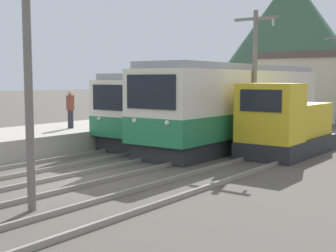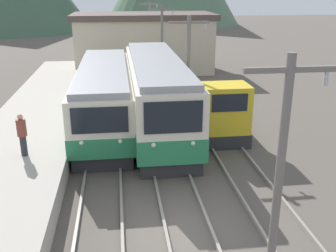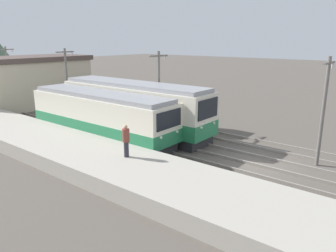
{
  "view_description": "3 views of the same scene",
  "coord_description": "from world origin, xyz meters",
  "px_view_note": "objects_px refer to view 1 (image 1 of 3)",
  "views": [
    {
      "loc": [
        10.95,
        -9.66,
        3.15
      ],
      "look_at": [
        -0.1,
        5.0,
        1.32
      ],
      "focal_mm": 50.0,
      "sensor_mm": 36.0,
      "label": 1
    },
    {
      "loc": [
        -1.79,
        -10.4,
        7.32
      ],
      "look_at": [
        0.23,
        5.39,
        1.71
      ],
      "focal_mm": 42.0,
      "sensor_mm": 36.0,
      "label": 2
    },
    {
      "loc": [
        -17.21,
        -7.03,
        6.98
      ],
      "look_at": [
        -1.07,
        5.77,
        1.46
      ],
      "focal_mm": 35.0,
      "sensor_mm": 36.0,
      "label": 3
    }
  ],
  "objects_px": {
    "commuter_train_left": "(194,109)",
    "commuter_train_center": "(238,108)",
    "catenary_mast_near": "(28,71)",
    "person_on_platform": "(70,108)",
    "catenary_mast_mid": "(255,75)",
    "shunting_locomotive": "(286,126)"
  },
  "relations": [
    {
      "from": "shunting_locomotive",
      "to": "catenary_mast_mid",
      "type": "relative_size",
      "value": 0.9
    },
    {
      "from": "catenary_mast_near",
      "to": "person_on_platform",
      "type": "xyz_separation_m",
      "value": [
        -7.42,
        7.75,
        -1.52
      ]
    },
    {
      "from": "commuter_train_left",
      "to": "commuter_train_center",
      "type": "bearing_deg",
      "value": -9.59
    },
    {
      "from": "commuter_train_center",
      "to": "commuter_train_left",
      "type": "bearing_deg",
      "value": 170.41
    },
    {
      "from": "person_on_platform",
      "to": "commuter_train_left",
      "type": "bearing_deg",
      "value": 61.35
    },
    {
      "from": "catenary_mast_near",
      "to": "catenary_mast_mid",
      "type": "distance_m",
      "value": 11.69
    },
    {
      "from": "person_on_platform",
      "to": "catenary_mast_near",
      "type": "bearing_deg",
      "value": -46.23
    },
    {
      "from": "commuter_train_left",
      "to": "shunting_locomotive",
      "type": "distance_m",
      "value": 6.09
    },
    {
      "from": "commuter_train_left",
      "to": "person_on_platform",
      "type": "xyz_separation_m",
      "value": [
        -3.11,
        -5.7,
        0.25
      ]
    },
    {
      "from": "commuter_train_left",
      "to": "catenary_mast_mid",
      "type": "distance_m",
      "value": 4.98
    },
    {
      "from": "shunting_locomotive",
      "to": "catenary_mast_near",
      "type": "relative_size",
      "value": 0.9
    },
    {
      "from": "commuter_train_center",
      "to": "catenary_mast_near",
      "type": "relative_size",
      "value": 2.18
    },
    {
      "from": "catenary_mast_near",
      "to": "person_on_platform",
      "type": "distance_m",
      "value": 10.84
    },
    {
      "from": "catenary_mast_near",
      "to": "person_on_platform",
      "type": "relative_size",
      "value": 3.46
    },
    {
      "from": "commuter_train_center",
      "to": "person_on_platform",
      "type": "relative_size",
      "value": 7.56
    },
    {
      "from": "commuter_train_center",
      "to": "catenary_mast_mid",
      "type": "relative_size",
      "value": 2.18
    },
    {
      "from": "commuter_train_left",
      "to": "catenary_mast_near",
      "type": "height_order",
      "value": "catenary_mast_near"
    },
    {
      "from": "commuter_train_center",
      "to": "catenary_mast_mid",
      "type": "distance_m",
      "value": 2.53
    },
    {
      "from": "commuter_train_left",
      "to": "catenary_mast_mid",
      "type": "bearing_deg",
      "value": -22.15
    },
    {
      "from": "commuter_train_center",
      "to": "shunting_locomotive",
      "type": "bearing_deg",
      "value": -24.17
    },
    {
      "from": "commuter_train_left",
      "to": "shunting_locomotive",
      "type": "relative_size",
      "value": 2.26
    },
    {
      "from": "shunting_locomotive",
      "to": "person_on_platform",
      "type": "relative_size",
      "value": 3.12
    }
  ]
}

